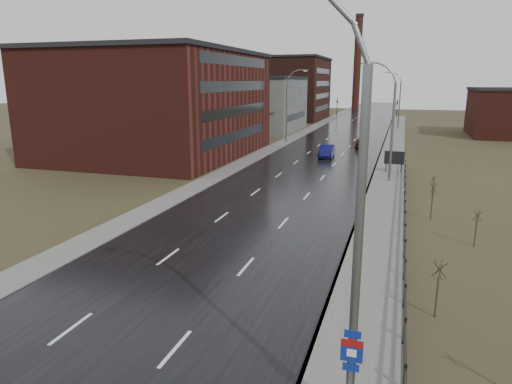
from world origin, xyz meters
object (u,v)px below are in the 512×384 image
Objects in this scene: billboard at (394,159)px; car_near at (327,152)px; car_far at (361,143)px; streetlight_main at (346,224)px.

billboard is 0.50× the size of car_near.
billboard is 19.38m from car_far.
car_far is (-4.38, 57.15, -5.32)m from streetlight_main.
billboard is at bearing 89.07° from streetlight_main.
streetlight_main reaches higher than billboard.
streetlight_main is 57.56m from car_far.
car_near is at bearing 135.43° from billboard.
streetlight_main is at bearing 88.50° from car_far.
car_far is (3.44, 10.38, -0.07)m from car_near.
billboard is 0.57× the size of car_far.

